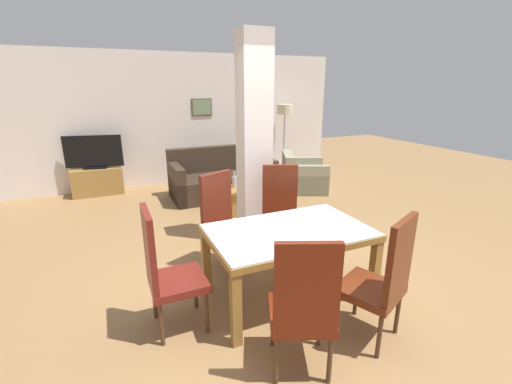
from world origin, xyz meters
TOP-DOWN VIEW (x-y plane):
  - ground_plane at (0.00, 0.00)m, footprint 18.00×18.00m
  - back_wall at (0.00, 4.77)m, footprint 7.20×0.09m
  - divider_pillar at (0.26, 1.42)m, footprint 0.39×0.32m
  - dining_table at (0.00, 0.00)m, footprint 1.53×0.96m
  - dining_chair_near_right at (0.38, -0.85)m, footprint 0.61×0.61m
  - dining_chair_far_left at (-0.38, 0.84)m, footprint 0.61×0.61m
  - dining_chair_head_left at (-1.18, 0.00)m, footprint 0.46×0.46m
  - dining_chair_far_right at (0.38, 0.90)m, footprint 0.60×0.60m
  - dining_chair_near_left at (-0.38, -0.89)m, footprint 0.60×0.60m
  - sofa at (0.47, 3.48)m, footprint 1.92×0.95m
  - armchair at (2.08, 3.14)m, footprint 1.15×1.18m
  - coffee_table at (0.47, 2.45)m, footprint 0.56×0.50m
  - bottle at (0.38, 2.53)m, footprint 0.08×0.08m
  - tv_stand at (-1.73, 4.49)m, footprint 0.92×0.40m
  - tv_screen at (-1.73, 4.49)m, footprint 1.03×0.28m
  - floor_lamp at (2.35, 4.44)m, footprint 0.37×0.37m

SIDE VIEW (x-z plane):
  - ground_plane at x=0.00m, z-range 0.00..0.00m
  - coffee_table at x=0.47m, z-range 0.01..0.43m
  - tv_stand at x=-1.73m, z-range 0.00..0.52m
  - armchair at x=2.08m, z-range -0.11..0.65m
  - sofa at x=0.47m, z-range -0.15..0.75m
  - bottle at x=0.38m, z-range 0.40..0.66m
  - dining_chair_near_right at x=0.38m, z-range 0.02..1.15m
  - dining_chair_far_left at x=-0.38m, z-range 0.02..1.15m
  - dining_chair_head_left at x=-1.18m, z-range 0.02..1.15m
  - dining_chair_far_right at x=0.38m, z-range 0.02..1.15m
  - dining_chair_near_left at x=-0.38m, z-range 0.02..1.15m
  - dining_table at x=0.00m, z-range 0.22..0.95m
  - tv_screen at x=-1.73m, z-range 0.51..1.15m
  - divider_pillar at x=0.26m, z-range 0.00..2.70m
  - back_wall at x=0.00m, z-range 0.00..2.70m
  - floor_lamp at x=2.35m, z-range 0.57..2.20m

